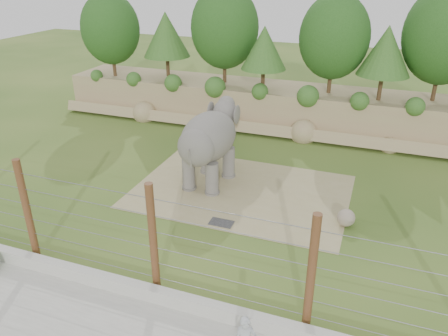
% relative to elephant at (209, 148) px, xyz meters
% --- Properties ---
extents(ground, '(90.00, 90.00, 0.00)m').
position_rel_elephant_xyz_m(ground, '(1.26, -3.34, -1.88)').
color(ground, '#375B1E').
rests_on(ground, ground).
extents(back_embankment, '(30.00, 5.52, 8.77)m').
position_rel_elephant_xyz_m(back_embankment, '(1.85, 9.34, 2.09)').
color(back_embankment, '#A28463').
rests_on(back_embankment, ground).
extents(dirt_patch, '(10.00, 7.00, 0.02)m').
position_rel_elephant_xyz_m(dirt_patch, '(1.76, -0.34, -1.87)').
color(dirt_patch, tan).
rests_on(dirt_patch, ground).
extents(drain_grate, '(1.00, 0.60, 0.03)m').
position_rel_elephant_xyz_m(drain_grate, '(1.87, -3.31, -1.84)').
color(drain_grate, '#262628').
rests_on(drain_grate, dirt_patch).
extents(elephant, '(2.26, 4.75, 3.75)m').
position_rel_elephant_xyz_m(elephant, '(0.00, 0.00, 0.00)').
color(elephant, '#69645E').
rests_on(elephant, ground).
extents(stone_ball, '(0.74, 0.74, 0.74)m').
position_rel_elephant_xyz_m(stone_ball, '(6.76, -1.69, -1.49)').
color(stone_ball, gray).
rests_on(stone_ball, dirt_patch).
extents(retaining_wall, '(26.00, 0.35, 0.50)m').
position_rel_elephant_xyz_m(retaining_wall, '(1.26, -8.34, -1.63)').
color(retaining_wall, '#B2B1A6').
rests_on(retaining_wall, ground).
extents(barrier_fence, '(20.26, 0.26, 4.00)m').
position_rel_elephant_xyz_m(barrier_fence, '(1.26, -7.84, 0.12)').
color(barrier_fence, '#54331B').
rests_on(barrier_fence, ground).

